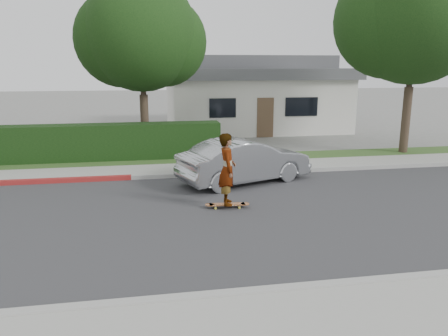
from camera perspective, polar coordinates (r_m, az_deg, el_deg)
The scene contains 13 objects.
ground at distance 11.23m, azimuth -17.75°, elevation -6.94°, with size 120.00×120.00×0.00m, color slate.
road at distance 11.23m, azimuth -17.75°, elevation -6.91°, with size 60.00×8.00×0.01m, color #2D2D30.
curb_near at distance 7.52m, azimuth -21.92°, elevation -17.07°, with size 60.00×0.20×0.15m, color #9E9E99.
curb_far at distance 15.10m, azimuth -15.81°, elevation -1.36°, with size 60.00×0.20×0.15m, color #9E9E99.
sidewalk_far at distance 15.98m, azimuth -15.51°, elevation -0.61°, with size 60.00×1.60×0.12m, color gray.
planting_strip at distance 17.53m, azimuth -15.04°, elevation 0.59°, with size 60.00×1.60×0.10m, color #2D4C1E.
hedge at distance 18.49m, azimuth -24.32°, elevation 2.72°, with size 15.00×1.00×1.50m, color black.
tree_center at distance 19.68m, azimuth -10.80°, elevation 16.37°, with size 5.66×4.84×7.44m.
tree_right at distance 20.40m, azimuth 23.40°, elevation 17.47°, with size 6.32×5.60×8.56m.
house at distance 27.27m, azimuth 3.60°, elevation 9.73°, with size 10.60×8.60×4.30m.
skateboard at distance 11.78m, azimuth 0.43°, elevation -4.79°, with size 1.21×0.34×0.11m.
skateboarder at distance 11.51m, azimuth 0.43°, elevation -0.16°, with size 0.70×0.46×1.92m, color white.
car_silver at distance 14.23m, azimuth 2.73°, elevation 0.95°, with size 1.53×4.40×1.45m, color #A4A6AB.
Camera 1 is at (1.60, -10.46, 3.75)m, focal length 35.00 mm.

